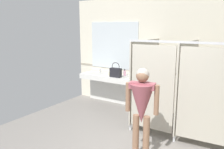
# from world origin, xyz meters

# --- Properties ---
(wall_back) EXTENTS (6.35, 0.12, 3.00)m
(wall_back) POSITION_xyz_m (0.00, 2.68, 1.50)
(wall_back) COLOR beige
(wall_back) RESTS_ON ground_plane
(wall_back_tile_band) EXTENTS (6.35, 0.01, 0.06)m
(wall_back_tile_band) POSITION_xyz_m (0.00, 2.62, 1.05)
(wall_back_tile_band) COLOR #9E937F
(wall_back_tile_band) RESTS_ON wall_back
(vanity_counter) EXTENTS (1.66, 0.58, 0.99)m
(vanity_counter) POSITION_xyz_m (-1.91, 2.40, 0.64)
(vanity_counter) COLOR silver
(vanity_counter) RESTS_ON ground_plane
(mirror_panel) EXTENTS (1.56, 0.02, 1.33)m
(mirror_panel) POSITION_xyz_m (-1.91, 2.61, 1.69)
(mirror_panel) COLOR silver
(mirror_panel) RESTS_ON wall_back
(bathroom_stalls) EXTENTS (2.01, 1.53, 1.96)m
(bathroom_stalls) POSITION_xyz_m (0.42, 1.64, 1.03)
(bathroom_stalls) COLOR #B2AD9E
(bathroom_stalls) RESTS_ON ground_plane
(person_standing) EXTENTS (0.55, 0.47, 1.57)m
(person_standing) POSITION_xyz_m (0.11, 0.26, 0.98)
(person_standing) COLOR #8C664C
(person_standing) RESTS_ON ground_plane
(handbag) EXTENTS (0.32, 0.13, 0.41)m
(handbag) POSITION_xyz_m (-1.57, 2.17, 1.01)
(handbag) COLOR black
(handbag) RESTS_ON vanity_counter
(soap_dispenser) EXTENTS (0.07, 0.07, 0.18)m
(soap_dispenser) POSITION_xyz_m (-1.47, 2.49, 0.95)
(soap_dispenser) COLOR #D899B2
(soap_dispenser) RESTS_ON vanity_counter
(paper_cup) EXTENTS (0.07, 0.07, 0.09)m
(paper_cup) POSITION_xyz_m (-1.82, 2.23, 0.92)
(paper_cup) COLOR beige
(paper_cup) RESTS_ON vanity_counter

